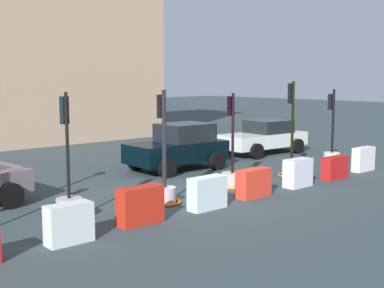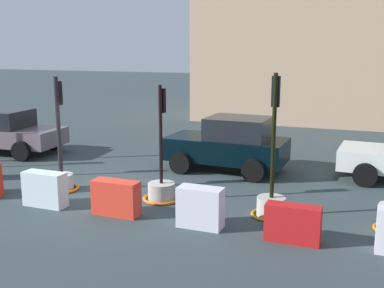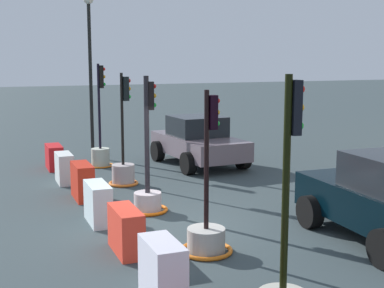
{
  "view_description": "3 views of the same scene",
  "coord_description": "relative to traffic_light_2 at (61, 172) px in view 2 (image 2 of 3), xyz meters",
  "views": [
    {
      "loc": [
        -10.43,
        -11.03,
        3.52
      ],
      "look_at": [
        -0.53,
        -0.29,
        1.62
      ],
      "focal_mm": 48.16,
      "sensor_mm": 36.0,
      "label": 1
    },
    {
      "loc": [
        6.46,
        -10.58,
        3.93
      ],
      "look_at": [
        2.3,
        0.46,
        1.49
      ],
      "focal_mm": 43.49,
      "sensor_mm": 36.0,
      "label": 2
    },
    {
      "loc": [
        10.38,
        -3.8,
        3.59
      ],
      "look_at": [
        -0.25,
        0.55,
        1.75
      ],
      "focal_mm": 50.55,
      "sensor_mm": 36.0,
      "label": 3
    }
  ],
  "objects": [
    {
      "name": "ground_plane",
      "position": [
        1.42,
        0.1,
        -0.52
      ],
      "size": [
        120.0,
        120.0,
        0.0
      ],
      "primitive_type": "plane",
      "color": "#344144"
    },
    {
      "name": "traffic_light_2",
      "position": [
        0.0,
        0.0,
        0.0
      ],
      "size": [
        0.95,
        0.95,
        3.18
      ],
      "color": "beige",
      "rests_on": "ground_plane"
    },
    {
      "name": "traffic_light_3",
      "position": [
        3.0,
        0.19,
        -0.13
      ],
      "size": [
        1.0,
        1.0,
        3.02
      ],
      "color": "#AFACA6",
      "rests_on": "ground_plane"
    },
    {
      "name": "traffic_light_4",
      "position": [
        5.93,
        0.03,
        -0.01
      ],
      "size": [
        0.96,
        0.96,
        3.39
      ],
      "color": "#B0B0A1",
      "rests_on": "ground_plane"
    },
    {
      "name": "construction_barrier_3",
      "position": [
        0.44,
        -1.28,
        -0.08
      ],
      "size": [
        1.12,
        0.44,
        0.88
      ],
      "color": "silver",
      "rests_on": "ground_plane"
    },
    {
      "name": "construction_barrier_4",
      "position": [
        2.43,
        -1.2,
        -0.1
      ],
      "size": [
        1.15,
        0.45,
        0.84
      ],
      "color": "red",
      "rests_on": "ground_plane"
    },
    {
      "name": "construction_barrier_5",
      "position": [
        4.58,
        -1.23,
        -0.06
      ],
      "size": [
        1.01,
        0.48,
        0.91
      ],
      "color": "silver",
      "rests_on": "ground_plane"
    },
    {
      "name": "construction_barrier_6",
      "position": [
        6.63,
        -1.31,
        -0.13
      ],
      "size": [
        1.14,
        0.41,
        0.78
      ],
      "color": "red",
      "rests_on": "ground_plane"
    },
    {
      "name": "car_black_sedan",
      "position": [
        3.81,
        3.72,
        0.36
      ],
      "size": [
        3.92,
        2.32,
        1.77
      ],
      "color": "black",
      "rests_on": "ground_plane"
    },
    {
      "name": "car_grey_saloon",
      "position": [
        -4.75,
        3.29,
        0.28
      ],
      "size": [
        4.11,
        2.46,
        1.64
      ],
      "color": "slate",
      "rests_on": "ground_plane"
    },
    {
      "name": "building_main_facade",
      "position": [
        4.85,
        16.2,
        5.81
      ],
      "size": [
        12.52,
        6.37,
        12.59
      ],
      "color": "tan",
      "rests_on": "ground_plane"
    }
  ]
}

